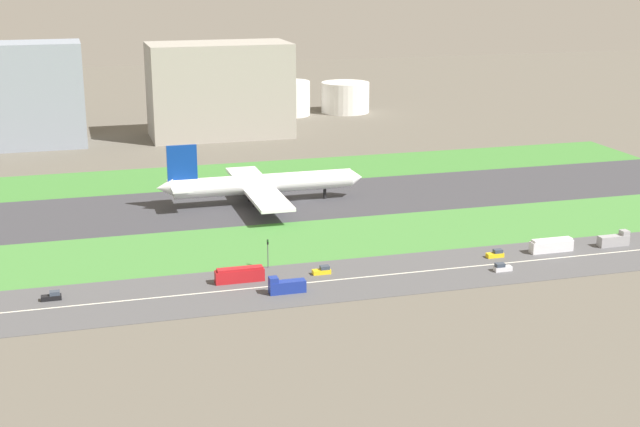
{
  "coord_description": "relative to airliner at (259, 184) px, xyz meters",
  "views": [
    {
      "loc": [
        -70.44,
        -264.46,
        72.93
      ],
      "look_at": [
        -5.04,
        -36.5,
        6.0
      ],
      "focal_mm": 50.52,
      "sensor_mm": 36.0,
      "label": 1
    }
  ],
  "objects": [
    {
      "name": "ground_plane",
      "position": [
        14.27,
        -0.0,
        -6.23
      ],
      "size": [
        800.0,
        800.0,
        0.0
      ],
      "primitive_type": "plane",
      "color": "#5B564C"
    },
    {
      "name": "runway",
      "position": [
        14.27,
        -0.0,
        -6.18
      ],
      "size": [
        280.0,
        46.0,
        0.1
      ],
      "primitive_type": "cube",
      "color": "#38383D",
      "rests_on": "ground_plane"
    },
    {
      "name": "grass_median_north",
      "position": [
        14.27,
        41.0,
        -6.18
      ],
      "size": [
        280.0,
        36.0,
        0.1
      ],
      "primitive_type": "cube",
      "color": "#3D7A33",
      "rests_on": "ground_plane"
    },
    {
      "name": "grass_median_south",
      "position": [
        14.27,
        -41.0,
        -6.18
      ],
      "size": [
        280.0,
        36.0,
        0.1
      ],
      "primitive_type": "cube",
      "color": "#427F38",
      "rests_on": "ground_plane"
    },
    {
      "name": "highway",
      "position": [
        14.27,
        -73.0,
        -6.18
      ],
      "size": [
        280.0,
        28.0,
        0.1
      ],
      "primitive_type": "cube",
      "color": "#4C4C4F",
      "rests_on": "ground_plane"
    },
    {
      "name": "highway_centerline",
      "position": [
        14.27,
        -73.0,
        -6.13
      ],
      "size": [
        266.0,
        0.5,
        0.01
      ],
      "primitive_type": "cube",
      "color": "silver",
      "rests_on": "highway"
    },
    {
      "name": "airliner",
      "position": [
        0.0,
        0.0,
        0.0
      ],
      "size": [
        65.0,
        56.0,
        19.7
      ],
      "color": "white",
      "rests_on": "runway"
    },
    {
      "name": "car_3",
      "position": [
        43.37,
        -78.0,
        -5.31
      ],
      "size": [
        4.4,
        1.8,
        2.0
      ],
      "rotation": [
        0.0,
        0.0,
        3.14
      ],
      "color": "silver",
      "rests_on": "highway"
    },
    {
      "name": "bus_0",
      "position": [
        62.53,
        -68.0,
        -4.41
      ],
      "size": [
        11.6,
        2.5,
        3.5
      ],
      "color": "silver",
      "rests_on": "highway"
    },
    {
      "name": "car_2",
      "position": [
        46.71,
        -68.0,
        -5.31
      ],
      "size": [
        4.4,
        1.8,
        2.0
      ],
      "color": "yellow",
      "rests_on": "highway"
    },
    {
      "name": "truck_1",
      "position": [
        81.12,
        -68.0,
        -4.56
      ],
      "size": [
        8.4,
        2.5,
        4.0
      ],
      "color": "#99999E",
      "rests_on": "highway"
    },
    {
      "name": "truck_0",
      "position": [
        -10.68,
        -78.0,
        -4.56
      ],
      "size": [
        8.4,
        2.5,
        4.0
      ],
      "rotation": [
        0.0,
        0.0,
        3.14
      ],
      "color": "navy",
      "rests_on": "highway"
    },
    {
      "name": "car_0",
      "position": [
        -61.78,
        -68.0,
        -5.31
      ],
      "size": [
        4.4,
        1.8,
        2.0
      ],
      "color": "black",
      "rests_on": "highway"
    },
    {
      "name": "bus_1",
      "position": [
        -19.42,
        -68.0,
        -4.41
      ],
      "size": [
        11.6,
        2.5,
        3.5
      ],
      "color": "#B2191E",
      "rests_on": "highway"
    },
    {
      "name": "car_4",
      "position": [
        0.78,
        -68.0,
        -5.31
      ],
      "size": [
        4.4,
        1.8,
        2.0
      ],
      "color": "yellow",
      "rests_on": "highway"
    },
    {
      "name": "traffic_light",
      "position": [
        -10.78,
        -60.01,
        -1.94
      ],
      "size": [
        0.36,
        0.5,
        7.2
      ],
      "color": "#4C4C51",
      "rests_on": "highway"
    },
    {
      "name": "terminal_building",
      "position": [
        -75.73,
        114.0,
        14.59
      ],
      "size": [
        55.59,
        25.56,
        41.63
      ],
      "primitive_type": "cube",
      "color": "gray",
      "rests_on": "ground_plane"
    },
    {
      "name": "hangar_building",
      "position": [
        8.06,
        114.0,
        13.57
      ],
      "size": [
        59.22,
        30.75,
        39.61
      ],
      "primitive_type": "cube",
      "color": "#9E998E",
      "rests_on": "ground_plane"
    },
    {
      "name": "fuel_tank_west",
      "position": [
        22.32,
        159.0,
        -0.06
      ],
      "size": [
        16.65,
        16.65,
        12.35
      ],
      "primitive_type": "cylinder",
      "color": "silver",
      "rests_on": "ground_plane"
    },
    {
      "name": "fuel_tank_centre",
      "position": [
        48.4,
        159.0,
        2.0
      ],
      "size": [
        22.78,
        22.78,
        16.47
      ],
      "primitive_type": "cylinder",
      "color": "silver",
      "rests_on": "ground_plane"
    },
    {
      "name": "fuel_tank_east",
      "position": [
        78.35,
        159.0,
        1.21
      ],
      "size": [
        23.67,
        23.67,
        14.88
      ],
      "primitive_type": "cylinder",
      "color": "silver",
      "rests_on": "ground_plane"
    }
  ]
}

